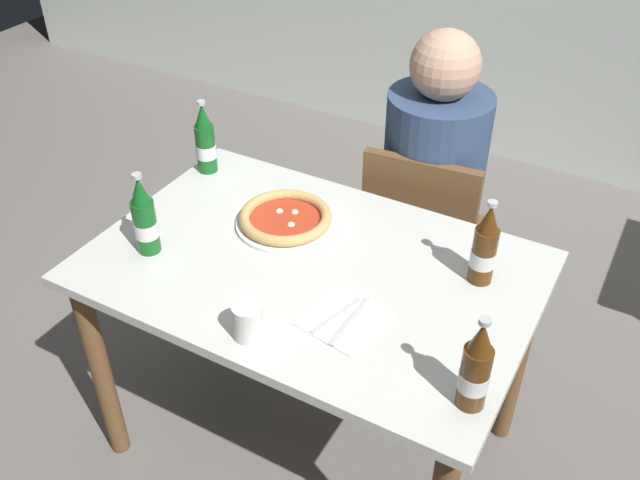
% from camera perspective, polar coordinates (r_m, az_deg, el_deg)
% --- Properties ---
extents(ground_plane, '(8.00, 8.00, 0.00)m').
position_cam_1_polar(ground_plane, '(2.44, -0.60, -15.85)').
color(ground_plane, slate).
extents(dining_table_main, '(1.20, 0.80, 0.75)m').
position_cam_1_polar(dining_table_main, '(1.98, -0.71, -4.58)').
color(dining_table_main, silver).
rests_on(dining_table_main, ground_plane).
extents(chair_behind_table, '(0.44, 0.44, 0.85)m').
position_cam_1_polar(chair_behind_table, '(2.48, 8.40, 0.18)').
color(chair_behind_table, brown).
rests_on(chair_behind_table, ground_plane).
extents(diner_seated, '(0.34, 0.34, 1.21)m').
position_cam_1_polar(diner_seated, '(2.46, 8.92, 2.74)').
color(diner_seated, '#2D3342').
rests_on(diner_seated, ground_plane).
extents(pizza_margherita_near, '(0.29, 0.29, 0.04)m').
position_cam_1_polar(pizza_margherita_near, '(2.04, -2.83, 1.73)').
color(pizza_margherita_near, white).
rests_on(pizza_margherita_near, dining_table_main).
extents(beer_bottle_left, '(0.07, 0.07, 0.25)m').
position_cam_1_polar(beer_bottle_left, '(1.84, 13.27, -0.65)').
color(beer_bottle_left, '#512D0F').
rests_on(beer_bottle_left, dining_table_main).
extents(beer_bottle_center, '(0.07, 0.07, 0.25)m').
position_cam_1_polar(beer_bottle_center, '(1.95, -14.11, 1.65)').
color(beer_bottle_center, '#14591E').
rests_on(beer_bottle_center, dining_table_main).
extents(beer_bottle_right, '(0.07, 0.07, 0.25)m').
position_cam_1_polar(beer_bottle_right, '(1.52, 12.57, -10.26)').
color(beer_bottle_right, '#512D0F').
rests_on(beer_bottle_right, dining_table_main).
extents(beer_bottle_extra, '(0.07, 0.07, 0.25)m').
position_cam_1_polar(beer_bottle_extra, '(2.29, -9.34, 7.89)').
color(beer_bottle_extra, '#14591E').
rests_on(beer_bottle_extra, dining_table_main).
extents(napkin_with_cutlery, '(0.21, 0.21, 0.01)m').
position_cam_1_polar(napkin_with_cutlery, '(1.73, 1.89, -6.50)').
color(napkin_with_cutlery, white).
rests_on(napkin_with_cutlery, dining_table_main).
extents(paper_cup, '(0.07, 0.07, 0.09)m').
position_cam_1_polar(paper_cup, '(1.67, -5.93, -6.62)').
color(paper_cup, white).
rests_on(paper_cup, dining_table_main).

